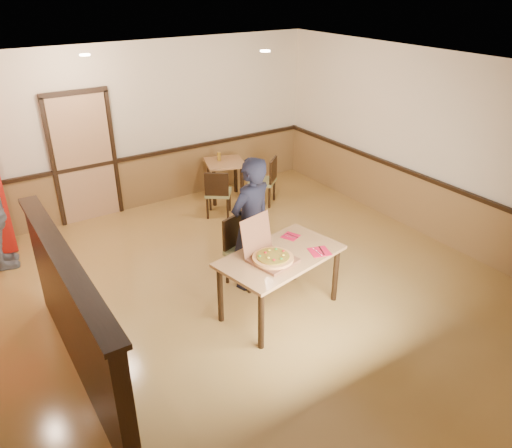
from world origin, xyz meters
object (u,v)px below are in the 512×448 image
at_px(side_chair_left, 218,192).
at_px(diner, 251,224).
at_px(pizza_box, 270,256).
at_px(diner_chair, 243,247).
at_px(main_table, 280,263).
at_px(condiment, 219,156).
at_px(side_chair_right, 266,179).
at_px(side_table, 225,171).

height_order(side_chair_left, diner, diner).
relative_size(side_chair_left, pizza_box, 1.34).
bearing_deg(diner_chair, main_table, -107.56).
height_order(diner, pizza_box, diner).
distance_m(side_chair_left, condiment, 0.88).
xyz_separation_m(diner_chair, side_chair_right, (1.67, 1.92, -0.04)).
bearing_deg(main_table, pizza_box, -179.92).
bearing_deg(diner, main_table, 75.10).
height_order(side_chair_right, side_table, side_chair_right).
height_order(main_table, diner_chair, diner_chair).
xyz_separation_m(side_chair_right, side_table, (-0.49, 0.60, 0.07)).
bearing_deg(condiment, side_chair_left, -121.54).
xyz_separation_m(diner_chair, diner, (0.04, -0.14, 0.39)).
distance_m(pizza_box, condiment, 3.70).
distance_m(diner, pizza_box, 0.74).
xyz_separation_m(pizza_box, condiment, (1.28, 3.47, -0.06)).
bearing_deg(side_chair_left, pizza_box, 109.12).
xyz_separation_m(diner_chair, side_chair_left, (0.69, 1.92, -0.05)).
bearing_deg(diner_chair, diner, -94.09).
height_order(diner_chair, side_chair_left, diner_chair).
bearing_deg(side_chair_left, condiment, -85.36).
bearing_deg(diner, side_chair_left, -120.72).
distance_m(diner_chair, diner, 0.42).
relative_size(main_table, side_table, 1.91).
relative_size(diner_chair, pizza_box, 1.49).
xyz_separation_m(side_table, diner, (-1.14, -2.66, 0.35)).
bearing_deg(pizza_box, side_chair_right, 44.02).
height_order(diner_chair, pizza_box, pizza_box).
relative_size(side_chair_right, side_table, 1.02).
distance_m(side_chair_right, condiment, 0.94).
xyz_separation_m(side_chair_right, diner, (-1.63, -2.06, 0.43)).
height_order(diner_chair, condiment, diner_chair).
bearing_deg(diner, side_table, -126.33).
height_order(side_chair_right, diner, diner).
bearing_deg(condiment, pizza_box, -110.24).
height_order(main_table, pizza_box, pizza_box).
height_order(main_table, side_chair_right, side_chair_right).
height_order(side_table, pizza_box, pizza_box).
distance_m(diner, condiment, 2.96).
distance_m(diner_chair, pizza_box, 0.93).
bearing_deg(side_chair_right, diner, 10.60).
relative_size(side_chair_left, condiment, 5.31).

